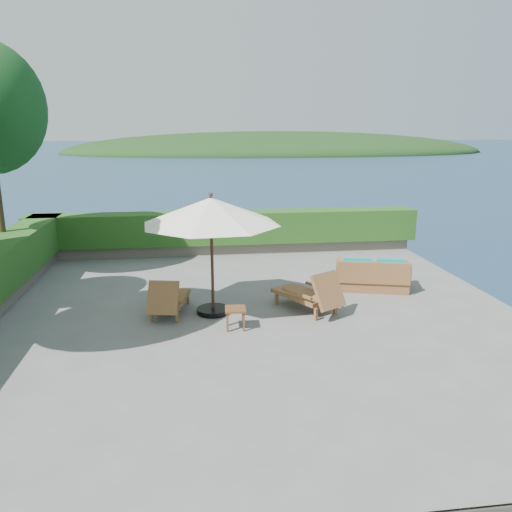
{
  "coord_description": "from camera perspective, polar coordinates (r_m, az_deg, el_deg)",
  "views": [
    {
      "loc": [
        -1.14,
        -10.16,
        3.92
      ],
      "look_at": [
        0.3,
        0.8,
        1.1
      ],
      "focal_mm": 35.0,
      "sensor_mm": 36.0,
      "label": 1
    }
  ],
  "objects": [
    {
      "name": "wicker_loveseat",
      "position": [
        12.82,
        13.13,
        -2.29
      ],
      "size": [
        1.94,
        1.34,
        0.87
      ],
      "rotation": [
        0.0,
        0.0,
        -0.27
      ],
      "color": "olive",
      "rests_on": "ground"
    },
    {
      "name": "lounge_left",
      "position": [
        10.96,
        -9.94,
        -4.81
      ],
      "size": [
        0.91,
        1.63,
        0.89
      ],
      "rotation": [
        0.0,
        0.0,
        -0.19
      ],
      "color": "olive",
      "rests_on": "ground"
    },
    {
      "name": "ocean",
      "position": [
        12.34,
        -0.95,
        -19.78
      ],
      "size": [
        600.0,
        600.0,
        0.0
      ],
      "primitive_type": "plane",
      "color": "#162845",
      "rests_on": "ground"
    },
    {
      "name": "offshore_island",
      "position": [
        152.57,
        2.42,
        11.72
      ],
      "size": [
        126.0,
        57.6,
        12.6
      ],
      "primitive_type": "ellipsoid",
      "color": "black",
      "rests_on": "ocean"
    },
    {
      "name": "hedge_far",
      "position": [
        16.09,
        -3.3,
        3.3
      ],
      "size": [
        12.4,
        0.9,
        1.0
      ],
      "primitive_type": "cube",
      "color": "#1C4313",
      "rests_on": "planter_wall_far"
    },
    {
      "name": "planter_wall_far",
      "position": [
        16.23,
        -3.26,
        0.98
      ],
      "size": [
        12.0,
        0.6,
        0.36
      ],
      "primitive_type": "cube",
      "color": "#6D6457",
      "rests_on": "ground"
    },
    {
      "name": "ground",
      "position": [
        10.95,
        -1.02,
        -6.66
      ],
      "size": [
        12.0,
        12.0,
        0.0
      ],
      "primitive_type": "plane",
      "color": "slate",
      "rests_on": "ground"
    },
    {
      "name": "patio_umbrella",
      "position": [
        10.48,
        -5.16,
        5.01
      ],
      "size": [
        3.71,
        3.71,
        2.65
      ],
      "rotation": [
        0.0,
        0.0,
        -0.31
      ],
      "color": "black",
      "rests_on": "ground"
    },
    {
      "name": "foundation",
      "position": [
        11.59,
        -0.98,
        -13.84
      ],
      "size": [
        12.0,
        12.0,
        3.0
      ],
      "primitive_type": "cube",
      "color": "#595347",
      "rests_on": "ocean"
    },
    {
      "name": "side_table",
      "position": [
        10.08,
        -2.38,
        -6.38
      ],
      "size": [
        0.44,
        0.44,
        0.44
      ],
      "rotation": [
        0.0,
        0.0,
        -0.06
      ],
      "color": "brown",
      "rests_on": "ground"
    },
    {
      "name": "lounge_right",
      "position": [
        11.05,
        6.23,
        -4.29
      ],
      "size": [
        1.47,
        1.81,
        0.98
      ],
      "rotation": [
        0.0,
        0.0,
        0.54
      ],
      "color": "olive",
      "rests_on": "ground"
    }
  ]
}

